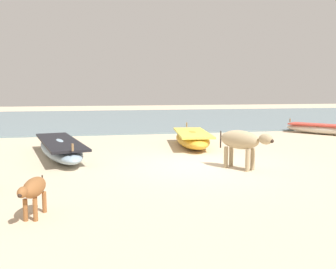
{
  "coord_description": "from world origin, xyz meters",
  "views": [
    {
      "loc": [
        -2.99,
        -9.75,
        2.13
      ],
      "look_at": [
        -0.4,
        2.48,
        0.6
      ],
      "focal_mm": 39.11,
      "sensor_mm": 36.0,
      "label": 1
    }
  ],
  "objects_px": {
    "fishing_boat_0": "(60,148)",
    "fishing_boat_3": "(192,138)",
    "cow_adult_dun": "(241,141)",
    "calf_near_brown": "(34,189)",
    "fishing_boat_1": "(326,129)"
  },
  "relations": [
    {
      "from": "cow_adult_dun",
      "to": "calf_near_brown",
      "type": "relative_size",
      "value": 1.45
    },
    {
      "from": "fishing_boat_1",
      "to": "cow_adult_dun",
      "type": "relative_size",
      "value": 2.51
    },
    {
      "from": "calf_near_brown",
      "to": "cow_adult_dun",
      "type": "bearing_deg",
      "value": 132.12
    },
    {
      "from": "fishing_boat_0",
      "to": "calf_near_brown",
      "type": "height_order",
      "value": "fishing_boat_0"
    },
    {
      "from": "cow_adult_dun",
      "to": "calf_near_brown",
      "type": "distance_m",
      "value": 5.66
    },
    {
      "from": "cow_adult_dun",
      "to": "calf_near_brown",
      "type": "height_order",
      "value": "cow_adult_dun"
    },
    {
      "from": "fishing_boat_1",
      "to": "fishing_boat_3",
      "type": "bearing_deg",
      "value": 70.25
    },
    {
      "from": "fishing_boat_0",
      "to": "fishing_boat_3",
      "type": "xyz_separation_m",
      "value": [
        4.72,
        1.13,
        0.02
      ]
    },
    {
      "from": "fishing_boat_3",
      "to": "cow_adult_dun",
      "type": "bearing_deg",
      "value": -169.34
    },
    {
      "from": "cow_adult_dun",
      "to": "fishing_boat_0",
      "type": "bearing_deg",
      "value": -155.44
    },
    {
      "from": "fishing_boat_1",
      "to": "calf_near_brown",
      "type": "bearing_deg",
      "value": 90.08
    },
    {
      "from": "fishing_boat_3",
      "to": "fishing_boat_1",
      "type": "bearing_deg",
      "value": -64.59
    },
    {
      "from": "cow_adult_dun",
      "to": "fishing_boat_3",
      "type": "bearing_deg",
      "value": 148.46
    },
    {
      "from": "fishing_boat_0",
      "to": "fishing_boat_1",
      "type": "distance_m",
      "value": 12.56
    },
    {
      "from": "fishing_boat_0",
      "to": "fishing_boat_1",
      "type": "relative_size",
      "value": 1.38
    }
  ]
}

